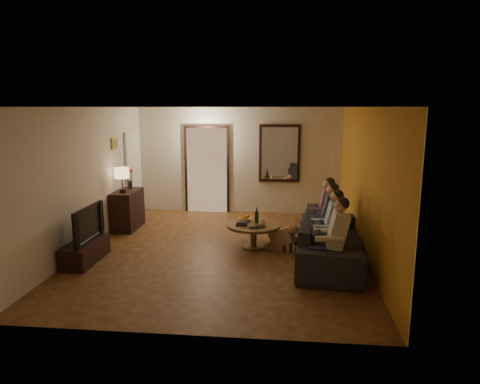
# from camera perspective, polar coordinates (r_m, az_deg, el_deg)

# --- Properties ---
(floor) EXTENTS (5.00, 6.00, 0.01)m
(floor) POSITION_cam_1_polar(r_m,az_deg,el_deg) (7.97, -2.39, -7.81)
(floor) COLOR #462012
(floor) RESTS_ON ground
(ceiling) EXTENTS (5.00, 6.00, 0.01)m
(ceiling) POSITION_cam_1_polar(r_m,az_deg,el_deg) (7.53, -2.55, 11.24)
(ceiling) COLOR white
(ceiling) RESTS_ON back_wall
(back_wall) EXTENTS (5.00, 0.02, 2.60)m
(back_wall) POSITION_cam_1_polar(r_m,az_deg,el_deg) (10.59, -0.14, 4.18)
(back_wall) COLOR beige
(back_wall) RESTS_ON floor
(front_wall) EXTENTS (5.00, 0.02, 2.60)m
(front_wall) POSITION_cam_1_polar(r_m,az_deg,el_deg) (4.76, -7.64, -4.65)
(front_wall) COLOR beige
(front_wall) RESTS_ON floor
(left_wall) EXTENTS (0.02, 6.00, 2.60)m
(left_wall) POSITION_cam_1_polar(r_m,az_deg,el_deg) (8.37, -19.66, 1.66)
(left_wall) COLOR beige
(left_wall) RESTS_ON floor
(right_wall) EXTENTS (0.02, 6.00, 2.60)m
(right_wall) POSITION_cam_1_polar(r_m,az_deg,el_deg) (7.70, 16.29, 1.07)
(right_wall) COLOR beige
(right_wall) RESTS_ON floor
(orange_accent) EXTENTS (0.01, 6.00, 2.60)m
(orange_accent) POSITION_cam_1_polar(r_m,az_deg,el_deg) (7.70, 16.22, 1.08)
(orange_accent) COLOR #C38621
(orange_accent) RESTS_ON right_wall
(kitchen_doorway) EXTENTS (1.00, 0.06, 2.10)m
(kitchen_doorway) POSITION_cam_1_polar(r_m,az_deg,el_deg) (10.72, -4.42, 2.88)
(kitchen_doorway) COLOR #FFE0A5
(kitchen_doorway) RESTS_ON floor
(door_trim) EXTENTS (1.12, 0.04, 2.22)m
(door_trim) POSITION_cam_1_polar(r_m,az_deg,el_deg) (10.71, -4.43, 2.88)
(door_trim) COLOR black
(door_trim) RESTS_ON floor
(fridge_glimpse) EXTENTS (0.45, 0.03, 1.70)m
(fridge_glimpse) POSITION_cam_1_polar(r_m,az_deg,el_deg) (10.70, -3.08, 2.08)
(fridge_glimpse) COLOR silver
(fridge_glimpse) RESTS_ON floor
(mirror_frame) EXTENTS (1.00, 0.05, 1.40)m
(mirror_frame) POSITION_cam_1_polar(r_m,az_deg,el_deg) (10.47, 5.31, 5.16)
(mirror_frame) COLOR black
(mirror_frame) RESTS_ON back_wall
(mirror_glass) EXTENTS (0.86, 0.02, 1.26)m
(mirror_glass) POSITION_cam_1_polar(r_m,az_deg,el_deg) (10.44, 5.30, 5.14)
(mirror_glass) COLOR white
(mirror_glass) RESTS_ON back_wall
(white_door) EXTENTS (0.06, 0.85, 2.04)m
(white_door) POSITION_cam_1_polar(r_m,az_deg,el_deg) (10.50, -14.04, 2.24)
(white_door) COLOR white
(white_door) RESTS_ON floor
(framed_art) EXTENTS (0.03, 0.28, 0.24)m
(framed_art) POSITION_cam_1_polar(r_m,az_deg,el_deg) (9.48, -16.37, 6.25)
(framed_art) COLOR #B28C33
(framed_art) RESTS_ON left_wall
(art_canvas) EXTENTS (0.01, 0.22, 0.18)m
(art_canvas) POSITION_cam_1_polar(r_m,az_deg,el_deg) (9.47, -16.28, 6.25)
(art_canvas) COLOR brown
(art_canvas) RESTS_ON left_wall
(dresser) EXTENTS (0.45, 0.94, 0.84)m
(dresser) POSITION_cam_1_polar(r_m,az_deg,el_deg) (9.58, -14.76, -2.29)
(dresser) COLOR black
(dresser) RESTS_ON floor
(table_lamp) EXTENTS (0.30, 0.30, 0.54)m
(table_lamp) POSITION_cam_1_polar(r_m,az_deg,el_deg) (9.25, -15.44, 1.55)
(table_lamp) COLOR beige
(table_lamp) RESTS_ON dresser
(flower_vase) EXTENTS (0.14, 0.14, 0.44)m
(flower_vase) POSITION_cam_1_polar(r_m,az_deg,el_deg) (9.66, -14.50, 1.69)
(flower_vase) COLOR red
(flower_vase) RESTS_ON dresser
(tv_stand) EXTENTS (0.45, 1.08, 0.36)m
(tv_stand) POSITION_cam_1_polar(r_m,az_deg,el_deg) (7.82, -19.97, -7.47)
(tv_stand) COLOR black
(tv_stand) RESTS_ON floor
(tv) EXTENTS (1.07, 0.14, 0.61)m
(tv) POSITION_cam_1_polar(r_m,az_deg,el_deg) (7.68, -20.21, -4.02)
(tv) COLOR black
(tv) RESTS_ON tv_stand
(sofa) EXTENTS (2.73, 1.36, 0.77)m
(sofa) POSITION_cam_1_polar(r_m,az_deg,el_deg) (7.53, 12.23, -6.14)
(sofa) COLOR black
(sofa) RESTS_ON floor
(person_a) EXTENTS (0.60, 0.40, 1.20)m
(person_a) POSITION_cam_1_polar(r_m,az_deg,el_deg) (6.60, 12.29, -6.65)
(person_a) COLOR tan
(person_a) RESTS_ON sofa
(person_b) EXTENTS (0.60, 0.40, 1.20)m
(person_b) POSITION_cam_1_polar(r_m,az_deg,el_deg) (7.17, 11.76, -5.19)
(person_b) COLOR tan
(person_b) RESTS_ON sofa
(person_c) EXTENTS (0.60, 0.40, 1.20)m
(person_c) POSITION_cam_1_polar(r_m,az_deg,el_deg) (7.74, 11.31, -3.94)
(person_c) COLOR tan
(person_c) RESTS_ON sofa
(person_d) EXTENTS (0.60, 0.40, 1.20)m
(person_d) POSITION_cam_1_polar(r_m,az_deg,el_deg) (8.32, 10.93, -2.87)
(person_d) COLOR tan
(person_d) RESTS_ON sofa
(dog) EXTENTS (0.61, 0.45, 0.56)m
(dog) POSITION_cam_1_polar(r_m,az_deg,el_deg) (7.91, 5.63, -5.85)
(dog) COLOR #B37C52
(dog) RESTS_ON floor
(coffee_table) EXTENTS (1.21, 1.21, 0.45)m
(coffee_table) POSITION_cam_1_polar(r_m,az_deg,el_deg) (8.08, 1.82, -5.85)
(coffee_table) COLOR brown
(coffee_table) RESTS_ON floor
(bowl) EXTENTS (0.26, 0.26, 0.06)m
(bowl) POSITION_cam_1_polar(r_m,az_deg,el_deg) (8.23, 0.68, -3.66)
(bowl) COLOR white
(bowl) RESTS_ON coffee_table
(oranges) EXTENTS (0.20, 0.20, 0.08)m
(oranges) POSITION_cam_1_polar(r_m,az_deg,el_deg) (8.22, 0.68, -3.20)
(oranges) COLOR orange
(oranges) RESTS_ON bowl
(wine_bottle) EXTENTS (0.07, 0.07, 0.31)m
(wine_bottle) POSITION_cam_1_polar(r_m,az_deg,el_deg) (8.07, 2.24, -3.07)
(wine_bottle) COLOR black
(wine_bottle) RESTS_ON coffee_table
(wine_glass) EXTENTS (0.06, 0.06, 0.10)m
(wine_glass) POSITION_cam_1_polar(r_m,az_deg,el_deg) (8.04, 3.14, -3.91)
(wine_glass) COLOR silver
(wine_glass) RESTS_ON coffee_table
(book_stack) EXTENTS (0.20, 0.15, 0.07)m
(book_stack) POSITION_cam_1_polar(r_m,az_deg,el_deg) (7.93, 0.19, -4.22)
(book_stack) COLOR black
(book_stack) RESTS_ON coffee_table
(laptop) EXTENTS (0.39, 0.35, 0.03)m
(laptop) POSITION_cam_1_polar(r_m,az_deg,el_deg) (7.74, 2.42, -4.79)
(laptop) COLOR black
(laptop) RESTS_ON coffee_table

